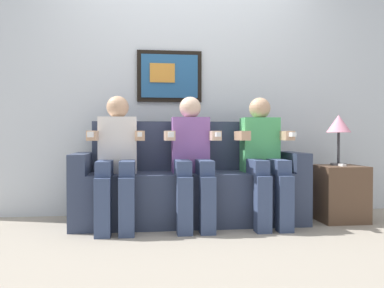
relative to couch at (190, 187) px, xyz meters
name	(u,v)px	position (x,y,z in m)	size (l,w,h in m)	color
ground_plane	(194,231)	(0.00, -0.33, -0.31)	(5.73, 5.73, 0.00)	#9E9384
back_wall_assembly	(184,82)	(0.00, 0.44, 0.99)	(4.41, 0.10, 2.60)	silver
couch	(190,187)	(0.00, 0.00, 0.00)	(2.01, 0.58, 0.90)	#333D56
person_on_left	(117,156)	(-0.63, -0.17, 0.29)	(0.46, 0.56, 1.11)	white
person_in_middle	(192,155)	(0.00, -0.17, 0.29)	(0.46, 0.56, 1.11)	#8C59A5
person_on_right	(264,155)	(0.63, -0.17, 0.29)	(0.46, 0.56, 1.11)	#4CB266
side_table_right	(340,193)	(1.35, -0.11, -0.06)	(0.40, 0.40, 0.50)	brown
table_lamp	(339,126)	(1.36, -0.07, 0.55)	(0.22, 0.22, 0.46)	#333338
spare_remote_on_table	(341,165)	(1.34, -0.15, 0.20)	(0.04, 0.13, 0.02)	white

